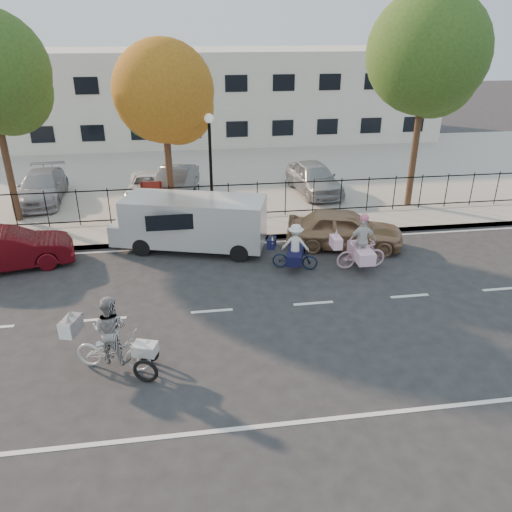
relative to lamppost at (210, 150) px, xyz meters
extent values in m
plane|color=#333334|center=(-0.50, -6.80, -3.11)|extent=(120.00, 120.00, 0.00)
cube|color=#A8A399|center=(-0.50, -1.75, -3.04)|extent=(60.00, 0.10, 0.15)
cube|color=#A8A399|center=(-0.50, -0.70, -3.04)|extent=(60.00, 2.20, 0.15)
cube|color=#A8A399|center=(-0.50, 8.20, -3.04)|extent=(60.00, 15.60, 0.15)
cube|color=silver|center=(-0.50, 18.20, -0.11)|extent=(34.00, 10.00, 6.00)
cylinder|color=black|center=(0.00, 0.00, -0.96)|extent=(0.12, 0.12, 4.00)
sphere|color=white|center=(0.00, 0.00, 1.19)|extent=(0.36, 0.36, 0.36)
cylinder|color=black|center=(-2.70, 0.00, -2.06)|extent=(0.06, 0.06, 1.80)
cylinder|color=black|center=(-2.00, 0.00, -2.06)|extent=(0.06, 0.06, 1.80)
cube|color=#59140F|center=(-2.35, 0.00, -1.46)|extent=(0.85, 0.04, 0.60)
imported|color=silver|center=(-2.96, -9.08, -2.62)|extent=(1.97, 1.20, 0.98)
imported|color=white|center=(-2.96, -9.08, -2.02)|extent=(0.99, 0.87, 1.70)
cube|color=white|center=(-3.89, -8.78, -2.03)|extent=(0.50, 0.67, 0.39)
cone|color=white|center=(-3.89, -8.65, -1.77)|extent=(0.15, 0.15, 0.19)
cone|color=white|center=(-3.89, -8.91, -1.77)|extent=(0.15, 0.15, 0.19)
torus|color=black|center=(-2.19, -9.72, -2.81)|extent=(0.60, 0.27, 0.61)
torus|color=black|center=(-2.19, -8.96, -2.81)|extent=(0.60, 0.27, 0.61)
cube|color=white|center=(-2.19, -9.34, -2.46)|extent=(0.63, 0.53, 0.27)
imported|color=#ECB4C2|center=(4.66, -4.70, -2.61)|extent=(1.68, 0.49, 1.01)
imported|color=silver|center=(4.66, -4.70, -2.09)|extent=(0.94, 0.40, 1.59)
cube|color=#FFC2E0|center=(3.75, -4.71, -2.10)|extent=(0.31, 0.56, 0.36)
cone|color=white|center=(3.75, -4.71, -1.78)|extent=(0.12, 0.12, 0.32)
cube|color=#FFC2E0|center=(4.66, -4.70, -2.56)|extent=(0.57, 1.32, 0.40)
sphere|color=pink|center=(4.66, -4.70, -1.31)|extent=(0.28, 0.28, 0.28)
imported|color=#101B38|center=(2.46, -4.43, -2.71)|extent=(1.61, 0.97, 0.80)
imported|color=white|center=(2.46, -4.43, -2.22)|extent=(1.02, 0.77, 1.40)
cube|color=black|center=(1.70, -4.18, -2.22)|extent=(0.40, 0.55, 0.32)
cone|color=yellow|center=(1.70, -4.02, -2.05)|extent=(0.11, 0.21, 0.29)
cone|color=yellow|center=(1.70, -4.34, -2.05)|extent=(0.11, 0.21, 0.29)
cube|color=black|center=(2.46, -4.43, -2.62)|extent=(0.82, 1.25, 0.36)
cube|color=silver|center=(-0.77, -2.30, -2.00)|extent=(5.31, 3.18, 1.66)
cube|color=silver|center=(-3.50, -2.30, -2.47)|extent=(0.95, 1.86, 0.74)
cylinder|color=black|center=(-2.53, -3.11, -2.79)|extent=(0.69, 0.41, 0.65)
cylinder|color=black|center=(-2.53, -1.49, -2.79)|extent=(0.69, 0.41, 0.65)
cylinder|color=black|center=(0.98, -3.11, -2.79)|extent=(0.69, 0.41, 0.65)
cylinder|color=black|center=(0.98, -1.49, -2.79)|extent=(0.69, 0.41, 0.65)
imported|color=#530910|center=(-7.05, -3.00, -2.42)|extent=(4.40, 2.36, 1.38)
imported|color=#A67F5A|center=(4.63, -2.94, -2.40)|extent=(4.51, 2.73, 1.43)
imported|color=#A1A3A9|center=(-7.49, 3.83, -2.30)|extent=(2.09, 4.64, 1.32)
imported|color=white|center=(-2.68, 3.39, -2.38)|extent=(2.07, 4.26, 1.17)
imported|color=#4C4F54|center=(-1.49, 3.60, -2.28)|extent=(2.41, 4.34, 1.36)
imported|color=#9A9DA1|center=(5.06, 3.26, -2.23)|extent=(2.23, 4.47, 1.46)
cylinder|color=#442D1D|center=(-7.93, 1.40, -0.51)|extent=(0.28, 0.28, 5.21)
sphere|color=#385B1E|center=(-7.43, 1.60, 2.09)|extent=(3.27, 3.27, 3.27)
cylinder|color=#442D1D|center=(-1.64, 0.98, -0.84)|extent=(0.28, 0.28, 4.54)
sphere|color=#9F6219|center=(-1.64, 0.98, 2.07)|extent=(3.89, 3.89, 3.89)
sphere|color=#9F6219|center=(-1.14, 1.18, 1.43)|extent=(2.85, 2.85, 2.85)
cylinder|color=#442D1D|center=(8.84, 0.96, -0.28)|extent=(0.28, 0.28, 5.67)
sphere|color=#385B1E|center=(8.84, 0.96, 3.37)|extent=(4.86, 4.86, 4.86)
sphere|color=#385B1E|center=(9.34, 1.16, 2.56)|extent=(3.56, 3.56, 3.56)
camera|label=1|loc=(-1.04, -19.20, 4.35)|focal=35.00mm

